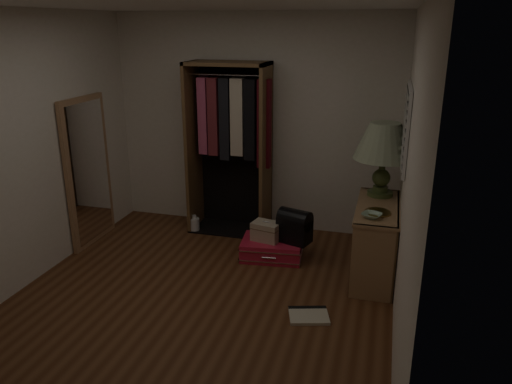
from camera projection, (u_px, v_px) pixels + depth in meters
ground at (198, 302)px, 4.63m from camera, size 4.00×4.00×0.00m
room_walls at (202, 144)px, 4.17m from camera, size 3.52×4.02×2.60m
console_bookshelf at (375, 237)px, 5.07m from camera, size 0.42×1.12×0.75m
open_wardrobe at (232, 134)px, 5.91m from camera, size 0.99×0.50×2.05m
floor_mirror at (88, 172)px, 5.69m from camera, size 0.06×0.80×1.70m
pink_suitcase at (272, 248)px, 5.50m from camera, size 0.72×0.55×0.20m
train_case at (266, 231)px, 5.44m from camera, size 0.34×0.27×0.22m
black_bag at (295, 225)px, 5.37m from camera, size 0.39×0.32×0.37m
table_lamp at (384, 143)px, 5.04m from camera, size 0.63×0.63×0.77m
brass_tray at (378, 212)px, 4.73m from camera, size 0.32×0.32×0.01m
ceramic_bowl at (372, 216)px, 4.60m from camera, size 0.23×0.23×0.04m
white_jug at (195, 225)px, 6.19m from camera, size 0.15×0.15×0.21m
floor_book at (308, 314)px, 4.41m from camera, size 0.41×0.36×0.03m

